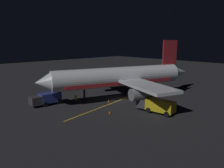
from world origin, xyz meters
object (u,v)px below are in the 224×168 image
(traffic_cone_near_left, at_px, (98,97))
(ground_crew_worker, at_px, (76,99))
(catering_truck, at_px, (157,106))
(traffic_cone_near_right, at_px, (110,112))
(baggage_truck, at_px, (47,99))
(traffic_cone_under_wing, at_px, (109,101))
(airliner, at_px, (122,77))

(traffic_cone_near_left, bearing_deg, ground_crew_worker, 95.48)
(catering_truck, relative_size, traffic_cone_near_right, 12.01)
(traffic_cone_near_left, height_order, traffic_cone_near_right, same)
(traffic_cone_near_left, distance_m, traffic_cone_near_right, 10.61)
(baggage_truck, relative_size, traffic_cone_near_right, 10.36)
(traffic_cone_under_wing, bearing_deg, ground_crew_worker, 55.64)
(traffic_cone_near_right, height_order, traffic_cone_under_wing, same)
(airliner, relative_size, traffic_cone_under_wing, 59.50)
(ground_crew_worker, height_order, traffic_cone_near_left, ground_crew_worker)
(catering_truck, bearing_deg, ground_crew_worker, 26.72)
(traffic_cone_near_left, relative_size, traffic_cone_near_right, 1.00)
(traffic_cone_near_right, bearing_deg, ground_crew_worker, 4.59)
(baggage_truck, relative_size, ground_crew_worker, 3.27)
(baggage_truck, height_order, traffic_cone_near_left, baggage_truck)
(ground_crew_worker, relative_size, traffic_cone_near_left, 3.16)
(catering_truck, bearing_deg, baggage_truck, 33.71)
(ground_crew_worker, xyz_separation_m, traffic_cone_near_right, (-8.65, -0.69, -0.64))
(ground_crew_worker, bearing_deg, baggage_truck, 53.93)
(baggage_truck, xyz_separation_m, traffic_cone_near_right, (-11.79, -5.00, -0.91))
(airliner, relative_size, traffic_cone_near_left, 59.50)
(ground_crew_worker, bearing_deg, traffic_cone_under_wing, -124.36)
(baggage_truck, height_order, traffic_cone_near_right, baggage_truck)
(airliner, height_order, traffic_cone_under_wing, airliner)
(baggage_truck, distance_m, traffic_cone_near_left, 10.60)
(traffic_cone_under_wing, bearing_deg, traffic_cone_near_right, 138.87)
(baggage_truck, xyz_separation_m, catering_truck, (-16.65, -11.11, 0.02))
(catering_truck, height_order, traffic_cone_near_right, catering_truck)
(baggage_truck, bearing_deg, ground_crew_worker, -126.07)
(baggage_truck, relative_size, traffic_cone_near_left, 10.36)
(airliner, relative_size, baggage_truck, 5.74)
(ground_crew_worker, height_order, traffic_cone_near_right, ground_crew_worker)
(airliner, xyz_separation_m, traffic_cone_near_right, (-4.97, 7.94, -4.29))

